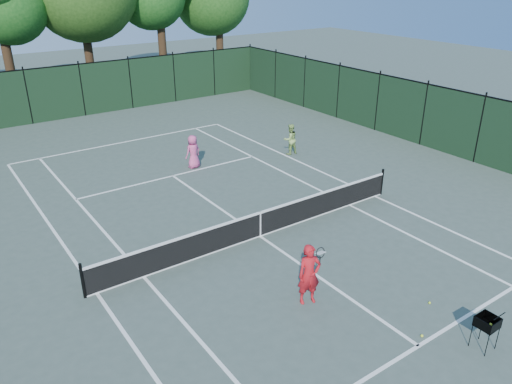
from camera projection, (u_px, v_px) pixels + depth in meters
ground at (260, 236)px, 16.48m from camera, size 90.00×90.00×0.00m
sideline_doubles_left at (97, 293)px, 13.60m from camera, size 0.10×23.77×0.01m
sideline_doubles_right at (375, 196)px, 19.35m from camera, size 0.10×23.77×0.01m
sideline_singles_left at (144, 277)px, 14.32m from camera, size 0.10×23.77×0.01m
sideline_singles_right at (350, 205)px, 18.63m from camera, size 0.10×23.77×0.01m
baseline_far at (124, 142)px, 25.33m from camera, size 10.97×0.10×0.01m
service_line_near at (419, 346)px, 11.71m from camera, size 8.23×0.10×0.01m
service_line_far at (173, 176)px, 21.24m from camera, size 8.23×0.10×0.01m
center_service_line at (260, 236)px, 16.48m from camera, size 0.10×12.80×0.01m
tennis_net at (260, 224)px, 16.28m from camera, size 11.69×0.09×1.06m
fence_far at (82, 91)px, 29.27m from camera, size 24.00×0.05×3.00m
fence_right at (480, 130)px, 22.15m from camera, size 0.05×36.00×3.00m
coach at (309, 274)px, 12.93m from camera, size 1.04×0.58×1.69m
player_pink at (193, 152)px, 21.83m from camera, size 0.79×0.59×1.48m
player_green at (290, 139)px, 23.45m from camera, size 0.75×0.60×1.46m
ball_hopper at (487, 322)px, 11.37m from camera, size 0.46×0.46×0.87m
loose_ball_near_cart at (422, 336)px, 11.98m from camera, size 0.07×0.07×0.07m
loose_ball_midcourt at (430, 303)px, 13.16m from camera, size 0.07×0.07×0.07m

